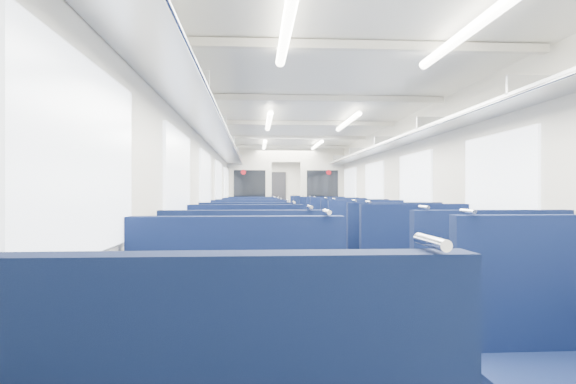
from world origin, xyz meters
name	(u,v)px	position (x,y,z in m)	size (l,w,h in m)	color
floor	(295,260)	(0.00, 0.00, 0.00)	(2.80, 18.00, 0.01)	black
ceiling	(295,135)	(0.00, 0.00, 2.35)	(2.80, 18.00, 0.01)	white
wall_left	(220,198)	(-1.40, 0.00, 1.18)	(0.02, 18.00, 2.35)	beige
dado_left	(221,242)	(-1.39, 0.00, 0.35)	(0.03, 17.90, 0.70)	#101937
wall_right	(368,197)	(1.40, 0.00, 1.18)	(0.02, 18.00, 2.35)	beige
dado_right	(367,241)	(1.39, 0.00, 0.35)	(0.03, 17.90, 0.70)	#101937
wall_far	(276,195)	(0.00, 9.00, 1.18)	(2.80, 0.02, 2.35)	beige
luggage_rack_left	(230,155)	(-1.21, 0.00, 1.97)	(0.36, 17.40, 0.18)	#B2B5BA
luggage_rack_right	(358,156)	(1.21, 0.00, 1.97)	(0.36, 17.40, 0.18)	#B2B5BA
windows	(296,184)	(0.00, -0.46, 1.42)	(2.78, 15.60, 0.75)	white
ceiling_fittings	(296,137)	(0.00, -0.26, 2.29)	(2.70, 16.06, 0.11)	silver
end_door	(276,199)	(0.00, 8.94, 1.00)	(0.75, 0.06, 2.00)	black
bulkhead	(286,194)	(0.00, 2.62, 1.23)	(2.80, 0.10, 2.35)	silver
seat_3	(570,376)	(0.83, -7.06, 0.37)	(1.08, 0.59, 1.20)	#0D1A42
seat_4	(242,325)	(-0.83, -6.00, 0.37)	(1.08, 0.59, 1.20)	#0D1A42
seat_5	(481,324)	(0.83, -6.08, 0.37)	(1.08, 0.59, 1.20)	#0D1A42
seat_6	(245,292)	(-0.83, -4.88, 0.37)	(1.08, 0.59, 1.20)	#0D1A42
seat_7	(419,287)	(0.83, -4.74, 0.37)	(1.08, 0.59, 1.20)	#0D1A42
seat_8	(247,271)	(-0.83, -3.66, 0.37)	(1.08, 0.59, 1.20)	#0D1A42
seat_9	(391,271)	(0.83, -3.73, 0.37)	(1.08, 0.59, 1.20)	#0D1A42
seat_10	(249,258)	(-0.83, -2.45, 0.37)	(1.08, 0.59, 1.20)	#0D1A42
seat_11	(368,257)	(0.83, -2.55, 0.37)	(1.08, 0.59, 1.20)	#0D1A42
seat_12	(250,248)	(-0.83, -1.30, 0.37)	(1.08, 0.59, 1.20)	#0D1A42
seat_13	(353,249)	(0.83, -1.45, 0.37)	(1.08, 0.59, 1.20)	#0D1A42
seat_14	(250,241)	(-0.83, -0.12, 0.37)	(1.08, 0.59, 1.20)	#0D1A42
seat_15	(340,241)	(0.83, -0.20, 0.37)	(1.08, 0.59, 1.20)	#0D1A42
seat_16	(251,236)	(-0.83, 0.91, 0.37)	(1.08, 0.59, 1.20)	#0D1A42
seat_17	(331,236)	(0.83, 0.88, 0.37)	(1.08, 0.59, 1.20)	#0D1A42
seat_18	(251,232)	(-0.83, 2.05, 0.37)	(1.08, 0.59, 1.20)	#0D1A42
seat_19	(323,231)	(0.83, 2.17, 0.37)	(1.08, 0.59, 1.20)	#0D1A42
seat_20	(252,226)	(-0.83, 4.08, 0.37)	(1.08, 0.59, 1.20)	#0D1A42
seat_21	(313,225)	(0.83, 4.21, 0.37)	(1.08, 0.59, 1.20)	#0D1A42
seat_22	(252,223)	(-0.83, 5.25, 0.37)	(1.08, 0.59, 1.20)	#0D1A42
seat_23	(309,223)	(0.83, 5.19, 0.37)	(1.08, 0.59, 1.20)	#0D1A42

